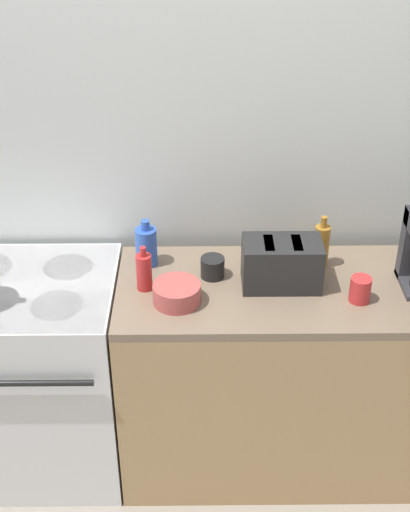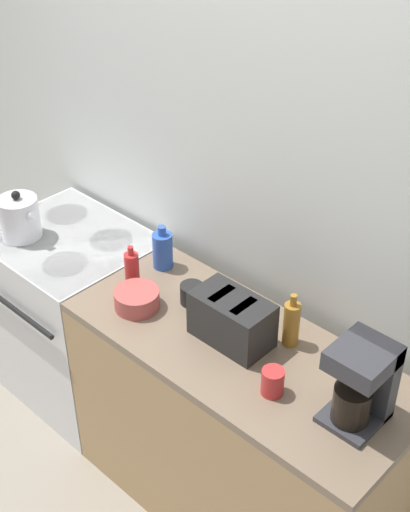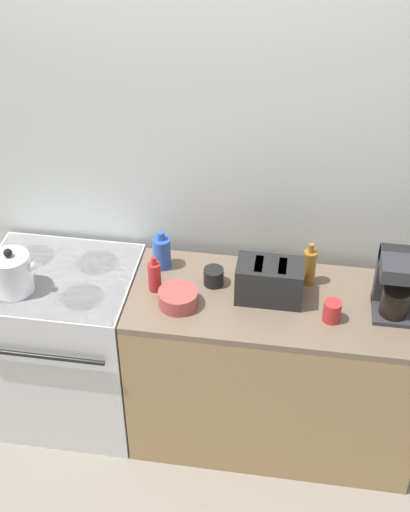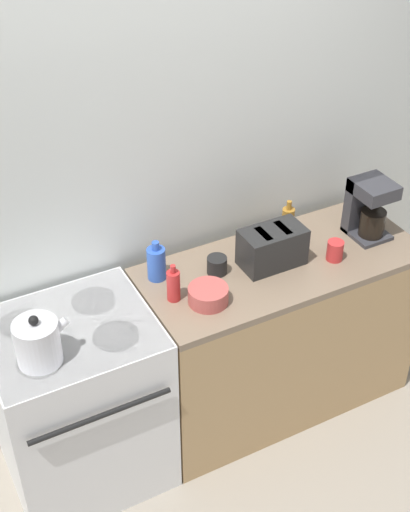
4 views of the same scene
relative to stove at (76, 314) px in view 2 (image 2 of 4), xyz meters
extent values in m
plane|color=gray|center=(0.57, -0.31, -0.47)|extent=(12.00, 12.00, 0.00)
cube|color=silver|center=(0.57, 0.37, 0.83)|extent=(8.00, 0.05, 2.60)
cube|color=silver|center=(0.00, 0.00, -0.01)|extent=(0.73, 0.63, 0.92)
cube|color=black|center=(0.00, 0.00, 0.44)|extent=(0.71, 0.61, 0.02)
cylinder|color=black|center=(-0.16, -0.13, 0.44)|extent=(0.20, 0.20, 0.01)
cylinder|color=black|center=(0.16, -0.13, 0.44)|extent=(0.20, 0.20, 0.01)
cylinder|color=black|center=(-0.16, 0.13, 0.44)|extent=(0.20, 0.20, 0.01)
cylinder|color=black|center=(0.16, 0.13, 0.44)|extent=(0.20, 0.20, 0.01)
cylinder|color=black|center=(0.00, -0.34, 0.25)|extent=(0.62, 0.02, 0.02)
cube|color=tan|center=(1.07, -0.01, -0.03)|extent=(1.40, 0.60, 0.89)
cube|color=#7A6651|center=(1.07, -0.01, 0.43)|extent=(1.40, 0.60, 0.04)
cylinder|color=silver|center=(-0.16, -0.13, 0.55)|extent=(0.18, 0.18, 0.19)
sphere|color=black|center=(-0.16, -0.13, 0.66)|extent=(0.04, 0.04, 0.04)
cylinder|color=silver|center=(-0.07, -0.13, 0.59)|extent=(0.10, 0.04, 0.09)
cube|color=black|center=(1.02, 0.00, 0.55)|extent=(0.30, 0.17, 0.19)
cube|color=black|center=(0.96, 0.00, 0.64)|extent=(0.04, 0.12, 0.01)
cube|color=black|center=(1.07, 0.00, 0.64)|extent=(0.04, 0.12, 0.01)
cube|color=#333338|center=(1.58, -0.02, 0.46)|extent=(0.18, 0.20, 0.02)
cube|color=#333338|center=(1.58, 0.05, 0.60)|extent=(0.18, 0.06, 0.31)
cube|color=#333338|center=(1.58, -0.02, 0.72)|extent=(0.18, 0.20, 0.07)
cylinder|color=black|center=(1.58, -0.05, 0.54)|extent=(0.13, 0.13, 0.13)
cylinder|color=#B72828|center=(0.49, -0.02, 0.52)|extent=(0.06, 0.06, 0.15)
cylinder|color=#B72828|center=(0.49, -0.02, 0.62)|extent=(0.02, 0.02, 0.04)
cylinder|color=#2D56B7|center=(0.49, 0.15, 0.53)|extent=(0.09, 0.09, 0.16)
cylinder|color=#2D56B7|center=(0.49, 0.15, 0.63)|extent=(0.03, 0.03, 0.04)
cylinder|color=#9E6B23|center=(1.19, 0.13, 0.54)|extent=(0.06, 0.06, 0.18)
cylinder|color=#9E6B23|center=(1.19, 0.13, 0.65)|extent=(0.02, 0.02, 0.05)
cylinder|color=black|center=(0.75, 0.06, 0.49)|extent=(0.10, 0.10, 0.08)
cylinder|color=red|center=(1.30, -0.11, 0.50)|extent=(0.08, 0.08, 0.10)
cylinder|color=#B24C47|center=(0.61, -0.11, 0.49)|extent=(0.18, 0.18, 0.08)
camera|label=1|loc=(0.70, -2.30, 2.03)|focal=50.00mm
camera|label=2|loc=(2.35, -1.55, 2.24)|focal=50.00mm
camera|label=3|loc=(1.10, -2.51, 2.60)|focal=50.00mm
camera|label=4|loc=(-0.54, -2.28, 2.49)|focal=50.00mm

